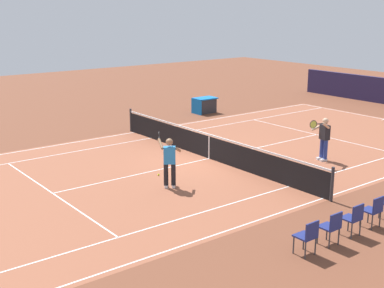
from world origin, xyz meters
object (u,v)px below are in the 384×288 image
spectator_chair_4 (374,209)px  tennis_net (209,146)px  tennis_player_far (324,137)px  spectator_chair_5 (354,217)px  spectator_chair_6 (332,226)px  tennis_ball (159,175)px  equipment_cart_tarped (205,105)px  spectator_chair_7 (308,235)px  tennis_player_near (169,160)px

spectator_chair_4 → tennis_net: bearing=-95.3°
tennis_player_far → spectator_chair_5: (4.88, 4.87, -0.41)m
spectator_chair_5 → spectator_chair_6: (0.88, 0.00, 0.00)m
tennis_ball → spectator_chair_4: bearing=105.9°
tennis_player_far → equipment_cart_tarped: size_ratio=1.36×
spectator_chair_7 → spectator_chair_6: bearing=180.0°
tennis_net → tennis_player_far: bearing=139.3°
spectator_chair_7 → equipment_cart_tarped: 17.25m
tennis_player_near → equipment_cart_tarped: size_ratio=1.36×
tennis_player_near → spectator_chair_4: size_ratio=1.93×
tennis_net → tennis_player_far: (-3.29, 2.83, 0.44)m
spectator_chair_5 → equipment_cart_tarped: spectator_chair_5 is taller
tennis_player_far → tennis_player_near: bearing=-9.3°
spectator_chair_7 → equipment_cart_tarped: bearing=-120.9°
tennis_ball → equipment_cart_tarped: size_ratio=0.05×
tennis_net → spectator_chair_5: bearing=78.3°
tennis_ball → tennis_player_near: bearing=72.1°
tennis_player_far → spectator_chair_7: 8.25m
tennis_player_far → spectator_chair_7: size_ratio=1.93×
tennis_player_near → spectator_chair_5: (-1.55, 5.93, -0.41)m
equipment_cart_tarped → spectator_chair_5: bearing=64.4°
tennis_player_near → equipment_cart_tarped: bearing=-134.3°
tennis_net → spectator_chair_7: bearing=66.5°
tennis_net → tennis_ball: bearing=11.4°
tennis_player_near → tennis_ball: size_ratio=25.71×
tennis_player_near → spectator_chair_6: bearing=96.4°
tennis_net → spectator_chair_6: (2.47, 7.71, 0.03)m
tennis_player_near → tennis_ball: bearing=-107.9°
tennis_player_far → tennis_ball: size_ratio=25.71×
tennis_net → equipment_cart_tarped: size_ratio=9.36×
tennis_net → spectator_chair_6: bearing=72.2°
spectator_chair_7 → tennis_net: bearing=-113.5°
equipment_cart_tarped → tennis_player_far: bearing=77.4°
spectator_chair_4 → spectator_chair_7: same height
tennis_ball → equipment_cart_tarped: (-8.25, -7.65, 0.40)m
tennis_ball → spectator_chair_6: (-0.27, 7.15, 0.49)m
spectator_chair_4 → tennis_player_near: bearing=-67.7°
spectator_chair_5 → spectator_chair_6: size_ratio=1.00×
tennis_net → tennis_player_far: tennis_player_far is taller
tennis_player_far → spectator_chair_7: (6.65, 4.87, -0.41)m
tennis_player_near → spectator_chair_7: 5.94m
tennis_player_far → spectator_chair_5: 6.91m
tennis_net → spectator_chair_4: tennis_net is taller
spectator_chair_7 → tennis_player_near: bearing=-92.1°
tennis_net → equipment_cart_tarped: (-5.51, -7.09, -0.05)m
tennis_net → spectator_chair_5: (1.59, 7.71, 0.03)m
spectator_chair_6 → tennis_net: bearing=-107.8°
tennis_player_far → equipment_cart_tarped: tennis_player_far is taller
spectator_chair_6 → equipment_cart_tarped: (-7.98, -14.80, -0.08)m
spectator_chair_5 → tennis_net: bearing=-101.7°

